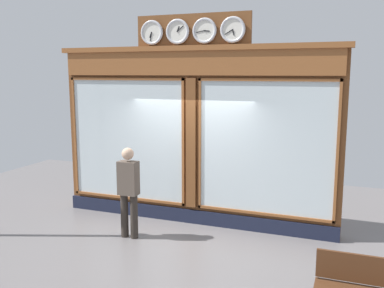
{
  "coord_description": "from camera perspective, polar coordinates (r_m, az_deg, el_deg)",
  "views": [
    {
      "loc": [
        -2.99,
        7.81,
        3.02
      ],
      "look_at": [
        0.0,
        0.0,
        1.63
      ],
      "focal_mm": 40.09,
      "sensor_mm": 36.0,
      "label": 1
    }
  ],
  "objects": [
    {
      "name": "shop_facade",
      "position": [
        8.57,
        0.3,
        1.3
      ],
      "size": [
        5.84,
        0.42,
        4.12
      ],
      "color": "brown",
      "rests_on": "ground_plane"
    },
    {
      "name": "ground_plane",
      "position": [
        6.57,
        -9.21,
        -18.05
      ],
      "size": [
        14.0,
        14.0,
        0.0
      ],
      "primitive_type": "plane",
      "color": "slate"
    },
    {
      "name": "pedestrian",
      "position": [
        7.95,
        -8.43,
        -5.9
      ],
      "size": [
        0.36,
        0.22,
        1.69
      ],
      "color": "#312A24",
      "rests_on": "ground_plane"
    }
  ]
}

